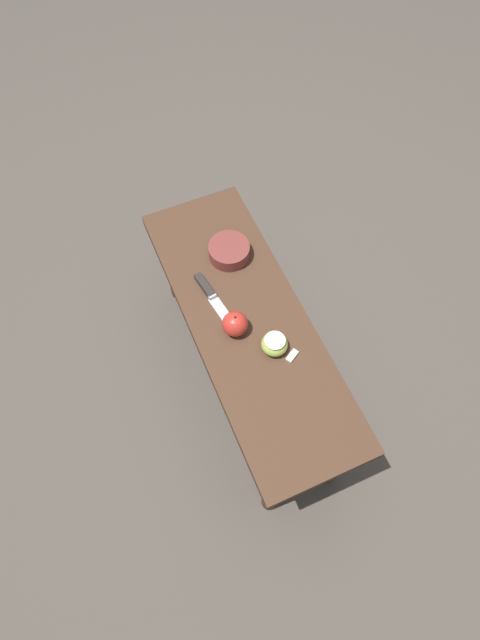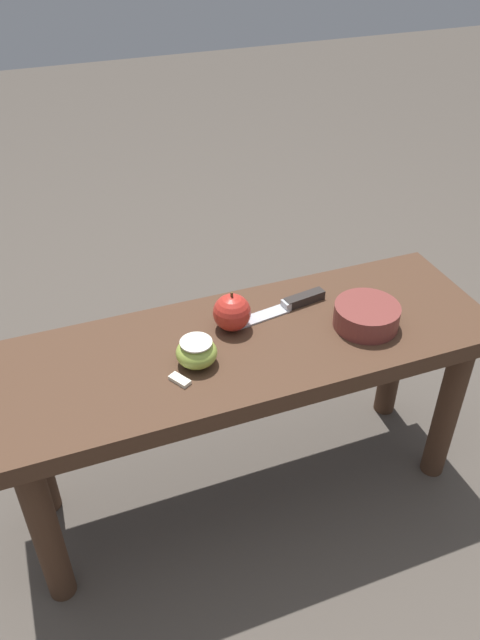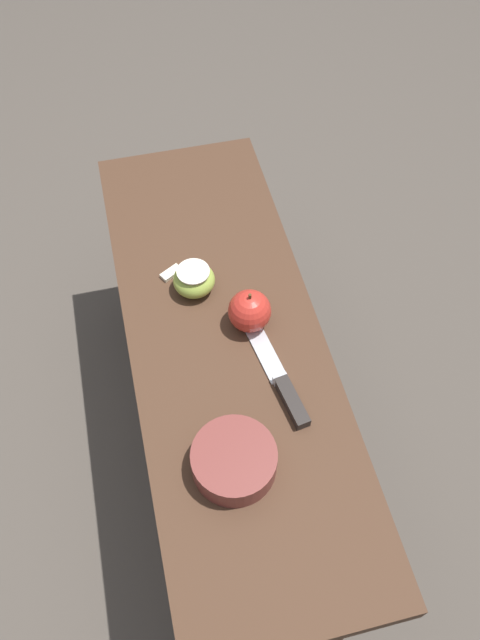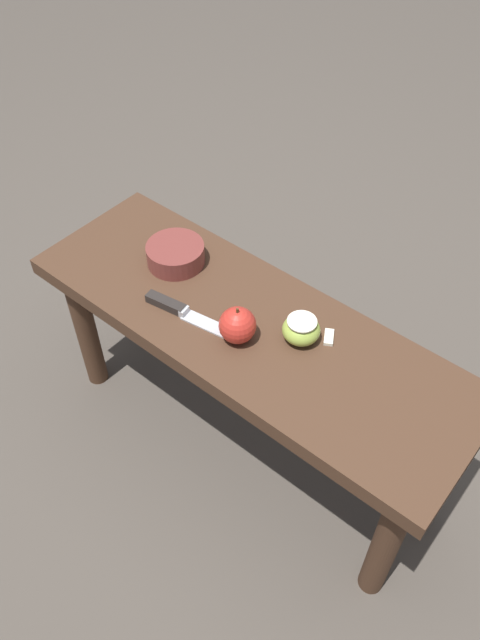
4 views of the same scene
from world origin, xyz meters
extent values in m
plane|color=#4C443D|center=(0.00, 0.00, 0.00)|extent=(8.00, 8.00, 0.00)
cube|color=#472D1E|center=(0.00, 0.00, 0.43)|extent=(1.03, 0.35, 0.04)
cylinder|color=#472D1E|center=(-0.45, -0.11, 0.21)|extent=(0.06, 0.06, 0.41)
cylinder|color=#472D1E|center=(0.45, -0.11, 0.21)|extent=(0.06, 0.06, 0.41)
cylinder|color=#472D1E|center=(-0.45, 0.11, 0.21)|extent=(0.06, 0.06, 0.41)
cylinder|color=#472D1E|center=(0.45, 0.11, 0.21)|extent=(0.06, 0.06, 0.41)
cube|color=#B7BABF|center=(-0.05, -0.06, 0.46)|extent=(0.13, 0.05, 0.00)
cube|color=#B7BABF|center=(-0.12, -0.07, 0.46)|extent=(0.02, 0.03, 0.02)
cube|color=#282321|center=(-0.16, -0.08, 0.46)|extent=(0.10, 0.04, 0.02)
sphere|color=red|center=(0.01, -0.05, 0.49)|extent=(0.08, 0.08, 0.08)
cylinder|color=#4C3319|center=(0.01, -0.05, 0.53)|extent=(0.01, 0.01, 0.01)
ellipsoid|color=#9EB747|center=(0.12, 0.03, 0.48)|extent=(0.08, 0.08, 0.05)
cylinder|color=white|center=(0.12, 0.03, 0.51)|extent=(0.06, 0.06, 0.00)
cube|color=white|center=(0.16, 0.07, 0.46)|extent=(0.04, 0.05, 0.01)
cylinder|color=brown|center=(-0.24, 0.04, 0.48)|extent=(0.13, 0.13, 0.05)
camera|label=1|loc=(0.65, -0.31, 1.79)|focal=28.00mm
camera|label=2|loc=(0.36, 0.90, 1.23)|focal=35.00mm
camera|label=3|loc=(-0.60, 0.12, 1.40)|focal=35.00mm
camera|label=4|loc=(0.56, -0.70, 1.42)|focal=35.00mm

